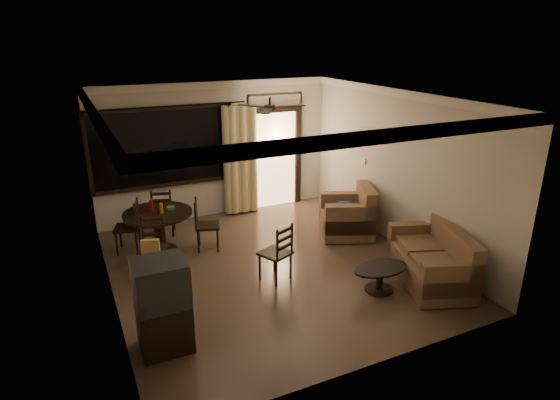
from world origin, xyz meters
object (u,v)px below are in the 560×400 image
dining_chair_south (154,257)px  dining_chair_north (164,220)px  tv_cabinet (163,305)px  sofa (434,261)px  dining_chair_west (129,236)px  dining_table (158,221)px  coffee_table (380,275)px  side_chair (276,263)px  armchair (350,216)px  dining_chair_east (207,234)px

dining_chair_south → dining_chair_north: bearing=90.0°
tv_cabinet → sofa: bearing=-1.3°
dining_chair_west → sofa: bearing=70.4°
dining_table → sofa: bearing=-38.5°
coffee_table → side_chair: 1.61m
side_chair → coffee_table: bearing=118.9°
dining_chair_west → sofa: size_ratio=0.52×
dining_chair_south → dining_chair_north: 1.64m
dining_chair_south → dining_chair_west: bearing=120.0°
dining_chair_west → armchair: size_ratio=0.77×
dining_chair_east → armchair: 2.73m
dining_chair_west → side_chair: bearing=60.9°
dining_chair_north → tv_cabinet: tv_cabinet is taller
dining_table → side_chair: size_ratio=1.24×
dining_chair_west → side_chair: (1.94, -2.06, 0.00)m
dining_chair_south → armchair: armchair is taller
sofa → dining_chair_south: bearing=172.3°
dining_table → dining_chair_south: size_ratio=1.26×
dining_chair_south → coffee_table: bearing=-15.6°
dining_chair_east → side_chair: bearing=-139.8°
dining_table → dining_chair_west: (-0.50, 0.25, -0.31)m
dining_chair_north → side_chair: 2.83m
dining_chair_west → coffee_table: (3.22, -3.04, -0.03)m
sofa → armchair: armchair is taller
dining_chair_south → side_chair: 1.97m
dining_chair_north → coffee_table: dining_chair_north is taller
dining_chair_north → dining_chair_east: bearing=136.8°
coffee_table → dining_chair_east: bearing=127.3°
dining_chair_south → side_chair: (1.70, -0.99, -0.02)m
armchair → side_chair: armchair is taller
dining_chair_north → tv_cabinet: (-0.74, -3.51, 0.31)m
dining_chair_east → dining_table: bearing=89.9°
side_chair → dining_chair_south: bearing=-54.2°
dining_chair_north → tv_cabinet: bearing=95.7°
armchair → dining_table: bearing=-170.3°
dining_table → armchair: (3.46, -0.82, -0.20)m
dining_chair_east → tv_cabinet: bearing=170.3°
tv_cabinet → dining_chair_west: bearing=90.4°
side_chair → dining_chair_east: bearing=-91.5°
dining_chair_north → side_chair: bearing=132.9°
dining_chair_east → sofa: (2.86, -2.65, 0.07)m
dining_table → coffee_table: dining_table is taller
dining_chair_east → side_chair: size_ratio=0.99×
dining_chair_east → coffee_table: size_ratio=1.08×
tv_cabinet → coffee_table: 3.25m
dining_chair_east → dining_chair_south: bearing=135.7°
dining_table → dining_chair_west: bearing=152.9°
armchair → coffee_table: armchair is taller
tv_cabinet → armchair: 4.42m
dining_chair_east → armchair: (2.66, -0.57, 0.11)m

